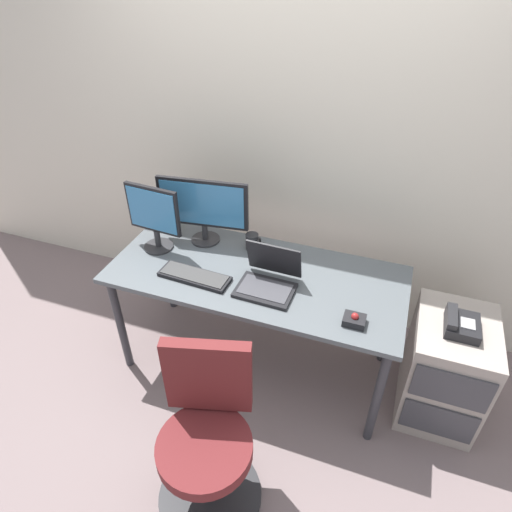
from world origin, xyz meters
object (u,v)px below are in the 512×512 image
(coffee_mug, at_px, (253,242))
(keyboard, at_px, (195,276))
(banana, at_px, (174,223))
(trackball_mouse, at_px, (354,320))
(monitor_side, at_px, (154,215))
(monitor_main, at_px, (203,207))
(office_chair, at_px, (207,441))
(laptop, at_px, (268,279))
(desk_phone, at_px, (461,324))
(file_cabinet, at_px, (445,369))

(coffee_mug, bearing_deg, keyboard, -118.76)
(banana, bearing_deg, coffee_mug, -7.02)
(keyboard, distance_m, coffee_mug, 0.43)
(trackball_mouse, bearing_deg, monitor_side, 168.62)
(monitor_main, relative_size, trackball_mouse, 5.06)
(office_chair, relative_size, trackball_mouse, 8.32)
(monitor_side, xyz_separation_m, trackball_mouse, (1.25, -0.25, -0.21))
(monitor_side, xyz_separation_m, banana, (-0.03, 0.25, -0.21))
(monitor_main, height_order, banana, monitor_main)
(keyboard, bearing_deg, laptop, 10.03)
(office_chair, height_order, monitor_main, monitor_main)
(desk_phone, relative_size, office_chair, 0.22)
(keyboard, bearing_deg, monitor_side, 150.19)
(file_cabinet, xyz_separation_m, laptop, (-1.02, -0.13, 0.48))
(desk_phone, height_order, monitor_side, monitor_side)
(office_chair, xyz_separation_m, banana, (-0.75, 1.15, 0.36))
(file_cabinet, xyz_separation_m, coffee_mug, (-1.22, 0.18, 0.48))
(file_cabinet, height_order, trackball_mouse, trackball_mouse)
(file_cabinet, bearing_deg, office_chair, -139.68)
(file_cabinet, relative_size, keyboard, 1.59)
(file_cabinet, bearing_deg, coffee_mug, 171.75)
(trackball_mouse, height_order, coffee_mug, coffee_mug)
(laptop, xyz_separation_m, coffee_mug, (-0.20, 0.31, -0.00))
(desk_phone, height_order, laptop, laptop)
(keyboard, xyz_separation_m, laptop, (0.41, 0.07, 0.04))
(office_chair, distance_m, banana, 1.42)
(monitor_side, xyz_separation_m, keyboard, (0.34, -0.20, -0.22))
(coffee_mug, xyz_separation_m, banana, (-0.58, 0.07, -0.03))
(file_cabinet, bearing_deg, keyboard, -171.96)
(monitor_side, height_order, trackball_mouse, monitor_side)
(office_chair, bearing_deg, banana, 123.11)
(keyboard, xyz_separation_m, banana, (-0.37, 0.45, 0.01))
(coffee_mug, bearing_deg, trackball_mouse, -31.95)
(file_cabinet, xyz_separation_m, keyboard, (-1.43, -0.20, 0.44))
(monitor_side, bearing_deg, office_chair, -51.19)
(banana, bearing_deg, trackball_mouse, -21.60)
(file_cabinet, bearing_deg, laptop, -172.77)
(file_cabinet, relative_size, monitor_main, 1.19)
(desk_phone, relative_size, monitor_side, 0.48)
(coffee_mug, distance_m, banana, 0.59)
(office_chair, bearing_deg, laptop, 87.18)
(trackball_mouse, distance_m, coffee_mug, 0.82)
(laptop, height_order, coffee_mug, laptop)
(keyboard, height_order, laptop, laptop)
(file_cabinet, xyz_separation_m, trackball_mouse, (-0.53, -0.26, 0.45))
(monitor_main, relative_size, coffee_mug, 5.42)
(trackball_mouse, bearing_deg, file_cabinet, 26.00)
(file_cabinet, height_order, keyboard, keyboard)
(trackball_mouse, bearing_deg, coffee_mug, 148.05)
(desk_phone, height_order, keyboard, keyboard)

